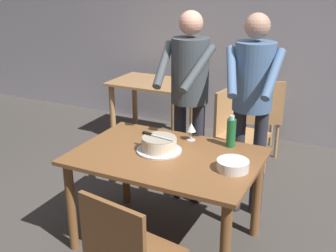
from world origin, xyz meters
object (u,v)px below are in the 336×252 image
cake_knife (151,135)px  plate_stack (233,165)px  background_table (153,94)px  person_standing_beside (252,95)px  main_dining_table (166,169)px  wine_glass_near (191,128)px  water_bottle (231,132)px  background_chair_2 (236,129)px  cake_on_platter (159,145)px  person_cutting_cake (189,88)px  background_chair_1 (261,114)px

cake_knife → plate_stack: bearing=-6.4°
plate_stack → background_table: size_ratio=0.22×
cake_knife → person_standing_beside: 0.90m
main_dining_table → plate_stack: size_ratio=6.15×
cake_knife → wine_glass_near: 0.36m
person_standing_beside → background_table: 2.03m
background_table → water_bottle: bearing=-46.0°
background_table → background_chair_2: bearing=-22.3°
cake_knife → water_bottle: bearing=30.5°
main_dining_table → person_standing_beside: size_ratio=0.79×
wine_glass_near → background_chair_2: size_ratio=0.16×
plate_stack → wine_glass_near: (-0.46, 0.37, 0.07)m
main_dining_table → water_bottle: size_ratio=5.41×
wine_glass_near → water_bottle: size_ratio=0.58×
background_chair_2 → cake_on_platter: bearing=-97.7°
wine_glass_near → person_cutting_cake: person_cutting_cake is taller
background_table → person_standing_beside: bearing=-37.7°
water_bottle → person_cutting_cake: 0.62m
main_dining_table → cake_knife: (-0.15, 0.04, 0.23)m
cake_on_platter → wine_glass_near: bearing=67.4°
main_dining_table → person_cutting_cake: 0.81m
plate_stack → water_bottle: bearing=110.1°
plate_stack → background_table: plate_stack is taller
wine_glass_near → water_bottle: (0.32, 0.01, 0.01)m
cake_on_platter → plate_stack: size_ratio=1.55×
wine_glass_near → plate_stack: bearing=-38.6°
plate_stack → background_chair_2: size_ratio=0.24×
water_bottle → person_cutting_cake: size_ratio=0.15×
person_standing_beside → background_chair_1: bearing=99.3°
background_table → main_dining_table: bearing=-59.4°
main_dining_table → wine_glass_near: size_ratio=9.40×
person_cutting_cake → background_chair_1: bearing=76.3°
cake_knife → person_cutting_cake: 0.67m
main_dining_table → cake_knife: 0.28m
cake_on_platter → background_chair_2: bearing=82.3°
background_table → background_chair_1: background_chair_1 is taller
person_standing_beside → background_chair_2: 0.96m
main_dining_table → person_cutting_cake: size_ratio=0.79×
cake_on_platter → cake_knife: (-0.07, 0.01, 0.06)m
plate_stack → water_bottle: 0.41m
background_chair_2 → background_table: bearing=157.7°
background_table → background_chair_2: 1.34m
cake_on_platter → person_standing_beside: (0.50, 0.67, 0.27)m
water_bottle → background_table: water_bottle is taller
plate_stack → background_chair_1: background_chair_1 is taller
wine_glass_near → background_chair_1: size_ratio=0.16×
water_bottle → background_chair_1: water_bottle is taller
cake_on_platter → background_chair_1: bearing=81.7°
water_bottle → background_table: size_ratio=0.25×
main_dining_table → person_standing_beside: 0.94m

